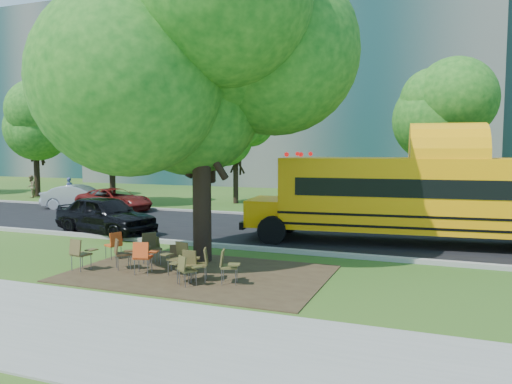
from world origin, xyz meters
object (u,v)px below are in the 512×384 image
at_px(main_tree, 201,70).
at_px(chair_6, 201,261).
at_px(chair_5, 186,263).
at_px(chair_7, 227,263).
at_px(chair_1, 121,251).
at_px(chair_4, 187,268).
at_px(chair_10, 150,245).
at_px(bg_car_silver, 80,197).
at_px(pedestrian_a, 70,190).
at_px(pedestrian_b, 31,187).
at_px(chair_8, 115,242).
at_px(chair_9, 152,246).
at_px(chair_3, 178,255).
at_px(chair_0, 80,251).
at_px(chair_11, 177,254).
at_px(school_bus, 441,196).
at_px(bg_car_red, 115,200).
at_px(black_car, 106,215).
at_px(chair_2, 143,254).

xyz_separation_m(main_tree, chair_6, (1.03, -2.09, -5.21)).
bearing_deg(main_tree, chair_5, -72.29).
distance_m(main_tree, chair_7, 5.89).
bearing_deg(chair_6, chair_1, 61.85).
bearing_deg(chair_4, chair_10, 176.02).
relative_size(chair_4, bg_car_silver, 0.19).
xyz_separation_m(chair_4, pedestrian_a, (-16.66, 14.74, 0.29)).
relative_size(chair_4, pedestrian_b, 0.51).
bearing_deg(chair_8, chair_9, -63.85).
xyz_separation_m(chair_8, chair_10, (1.43, -0.24, 0.05)).
xyz_separation_m(chair_3, bg_car_silver, (-12.66, 11.00, 0.11)).
bearing_deg(pedestrian_b, chair_0, 22.37).
relative_size(chair_1, chair_10, 0.93).
bearing_deg(chair_11, chair_10, 135.95).
relative_size(main_tree, school_bus, 0.73).
distance_m(chair_1, chair_5, 2.47).
bearing_deg(chair_3, bg_car_red, -33.45).
distance_m(chair_0, chair_11, 2.70).
height_order(chair_8, chair_10, chair_10).
xyz_separation_m(chair_8, pedestrian_b, (-17.43, 13.94, 0.24)).
relative_size(chair_7, chair_10, 0.94).
bearing_deg(chair_7, chair_6, -108.22).
relative_size(black_car, bg_car_red, 1.02).
xyz_separation_m(chair_8, black_car, (-3.16, 3.64, 0.24)).
distance_m(chair_3, chair_8, 3.02).
xyz_separation_m(chair_4, chair_8, (-3.58, 1.91, 0.05)).
xyz_separation_m(chair_4, chair_7, (0.87, 0.54, 0.06)).
xyz_separation_m(black_car, pedestrian_b, (-14.27, 10.30, -0.00)).
relative_size(chair_5, chair_8, 0.97).
bearing_deg(pedestrian_b, chair_8, 25.40).
height_order(chair_4, bg_car_silver, bg_car_silver).
distance_m(chair_10, bg_car_silver, 15.19).
height_order(chair_2, chair_11, chair_2).
bearing_deg(chair_6, pedestrian_a, 28.08).
bearing_deg(chair_7, chair_8, -124.69).
bearing_deg(chair_11, chair_2, -156.41).
bearing_deg(chair_11, chair_1, 170.66).
xyz_separation_m(main_tree, chair_2, (-0.75, -2.04, -5.18)).
distance_m(main_tree, chair_8, 5.91).
distance_m(chair_11, pedestrian_a, 20.55).
height_order(chair_8, chair_9, chair_8).
distance_m(chair_1, chair_9, 1.15).
relative_size(chair_2, chair_6, 1.05).
relative_size(chair_2, chair_4, 1.18).
relative_size(chair_3, bg_car_red, 0.20).
bearing_deg(chair_8, chair_11, -78.25).
distance_m(chair_3, chair_6, 0.92).
height_order(chair_7, chair_8, chair_7).
bearing_deg(bg_car_silver, bg_car_red, -109.63).
bearing_deg(pedestrian_a, black_car, -124.01).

